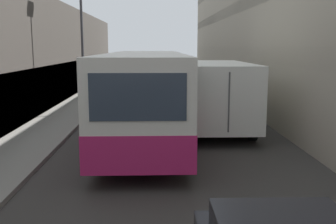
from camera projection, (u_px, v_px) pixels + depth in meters
The scene contains 6 objects.
ground_plane at pixel (168, 131), 15.36m from camera, with size 150.00×150.00×0.00m, color #33302D.
sidewalk_left at pixel (46, 130), 15.21m from camera, with size 2.22×60.00×0.13m.
bus at pixel (145, 92), 14.33m from camera, with size 2.62×11.69×3.04m.
box_truck at pixel (212, 91), 16.02m from camera, with size 2.43×7.63×2.66m.
panel_van at pixel (144, 77), 27.92m from camera, with size 1.99×4.18×2.07m.
street_lamp at pixel (81, 7), 17.98m from camera, with size 0.36×0.80×7.19m.
Camera 1 is at (-0.45, -0.02, 3.28)m, focal length 42.00 mm.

